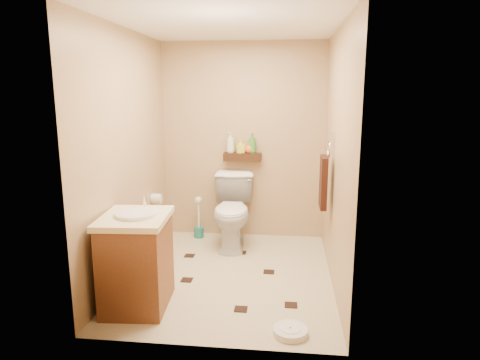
# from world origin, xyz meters

# --- Properties ---
(ground) EXTENTS (2.50, 2.50, 0.00)m
(ground) POSITION_xyz_m (0.00, 0.00, 0.00)
(ground) COLOR beige
(ground) RESTS_ON ground
(wall_back) EXTENTS (2.00, 0.04, 2.40)m
(wall_back) POSITION_xyz_m (0.00, 1.25, 1.20)
(wall_back) COLOR tan
(wall_back) RESTS_ON ground
(wall_front) EXTENTS (2.00, 0.04, 2.40)m
(wall_front) POSITION_xyz_m (0.00, -1.25, 1.20)
(wall_front) COLOR tan
(wall_front) RESTS_ON ground
(wall_left) EXTENTS (0.04, 2.50, 2.40)m
(wall_left) POSITION_xyz_m (-1.00, 0.00, 1.20)
(wall_left) COLOR tan
(wall_left) RESTS_ON ground
(wall_right) EXTENTS (0.04, 2.50, 2.40)m
(wall_right) POSITION_xyz_m (1.00, 0.00, 1.20)
(wall_right) COLOR tan
(wall_right) RESTS_ON ground
(ceiling) EXTENTS (2.00, 2.50, 0.02)m
(ceiling) POSITION_xyz_m (0.00, 0.00, 2.40)
(ceiling) COLOR white
(ceiling) RESTS_ON wall_back
(wall_shelf) EXTENTS (0.46, 0.14, 0.10)m
(wall_shelf) POSITION_xyz_m (0.00, 1.17, 1.02)
(wall_shelf) COLOR #391D0F
(wall_shelf) RESTS_ON wall_back
(floor_accents) EXTENTS (1.24, 1.40, 0.01)m
(floor_accents) POSITION_xyz_m (0.05, -0.05, 0.00)
(floor_accents) COLOR black
(floor_accents) RESTS_ON ground
(toilet) EXTENTS (0.53, 0.86, 0.85)m
(toilet) POSITION_xyz_m (-0.08, 0.83, 0.42)
(toilet) COLOR white
(toilet) RESTS_ON ground
(vanity) EXTENTS (0.59, 0.70, 0.93)m
(vanity) POSITION_xyz_m (-0.70, -0.71, 0.41)
(vanity) COLOR brown
(vanity) RESTS_ON ground
(bathroom_scale) EXTENTS (0.30, 0.30, 0.05)m
(bathroom_scale) POSITION_xyz_m (0.60, -1.02, 0.03)
(bathroom_scale) COLOR white
(bathroom_scale) RESTS_ON ground
(toilet_brush) EXTENTS (0.12, 0.12, 0.53)m
(toilet_brush) POSITION_xyz_m (-0.54, 1.07, 0.19)
(toilet_brush) COLOR #1B6E65
(toilet_brush) RESTS_ON ground
(towel_ring) EXTENTS (0.12, 0.30, 0.76)m
(towel_ring) POSITION_xyz_m (0.91, 0.25, 0.95)
(towel_ring) COLOR silver
(towel_ring) RESTS_ON wall_right
(toilet_paper) EXTENTS (0.12, 0.11, 0.12)m
(toilet_paper) POSITION_xyz_m (-0.94, 0.65, 0.60)
(toilet_paper) COLOR white
(toilet_paper) RESTS_ON wall_left
(bottle_a) EXTENTS (0.13, 0.13, 0.25)m
(bottle_a) POSITION_xyz_m (-0.15, 1.17, 1.20)
(bottle_a) COLOR silver
(bottle_a) RESTS_ON wall_shelf
(bottle_b) EXTENTS (0.11, 0.11, 0.17)m
(bottle_b) POSITION_xyz_m (-0.02, 1.17, 1.15)
(bottle_b) COLOR yellow
(bottle_b) RESTS_ON wall_shelf
(bottle_c) EXTENTS (0.11, 0.11, 0.14)m
(bottle_c) POSITION_xyz_m (0.08, 1.17, 1.14)
(bottle_c) COLOR orange
(bottle_c) RESTS_ON wall_shelf
(bottle_d) EXTENTS (0.09, 0.09, 0.25)m
(bottle_d) POSITION_xyz_m (0.12, 1.17, 1.19)
(bottle_d) COLOR #36842C
(bottle_d) RESTS_ON wall_shelf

